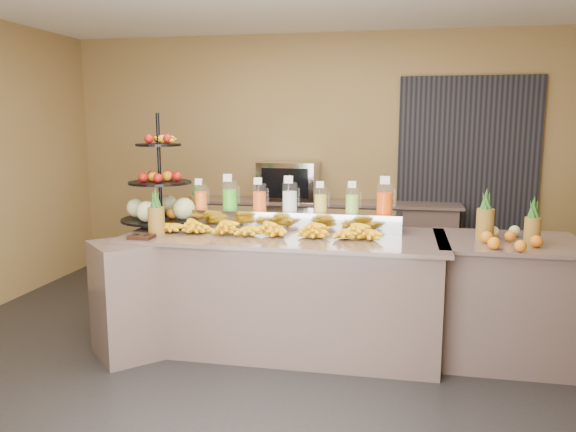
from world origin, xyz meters
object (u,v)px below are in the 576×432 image
(pitcher_tray, at_px, (290,219))
(right_fruit_pile, at_px, (507,234))
(fruit_stand, at_px, (166,198))
(oven_warmer, at_px, (289,181))
(condiment_caddy, at_px, (141,237))
(banana_heap, at_px, (268,226))

(pitcher_tray, height_order, right_fruit_pile, right_fruit_pile)
(fruit_stand, distance_m, right_fruit_pile, 2.75)
(fruit_stand, bearing_deg, pitcher_tray, 24.44)
(oven_warmer, bearing_deg, right_fruit_pile, -42.66)
(right_fruit_pile, relative_size, oven_warmer, 0.67)
(condiment_caddy, height_order, oven_warmer, oven_warmer)
(pitcher_tray, xyz_separation_m, right_fruit_pile, (1.68, -0.31, -0.00))
(oven_warmer, bearing_deg, condiment_caddy, -104.70)
(right_fruit_pile, bearing_deg, pitcher_tray, 169.68)
(oven_warmer, bearing_deg, pitcher_tray, -76.81)
(banana_heap, relative_size, fruit_stand, 1.96)
(fruit_stand, xyz_separation_m, right_fruit_pile, (2.73, -0.20, -0.17))
(condiment_caddy, relative_size, oven_warmer, 0.28)
(banana_heap, xyz_separation_m, condiment_caddy, (-0.92, -0.33, -0.05))
(banana_heap, xyz_separation_m, right_fruit_pile, (1.79, 0.02, 0.01))
(condiment_caddy, distance_m, oven_warmer, 2.43)
(pitcher_tray, xyz_separation_m, banana_heap, (-0.11, -0.32, -0.01))
(fruit_stand, distance_m, condiment_caddy, 0.60)
(fruit_stand, distance_m, oven_warmer, 1.92)
(right_fruit_pile, bearing_deg, condiment_caddy, -172.61)
(banana_heap, bearing_deg, oven_warmer, 96.50)
(banana_heap, bearing_deg, condiment_caddy, -159.99)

